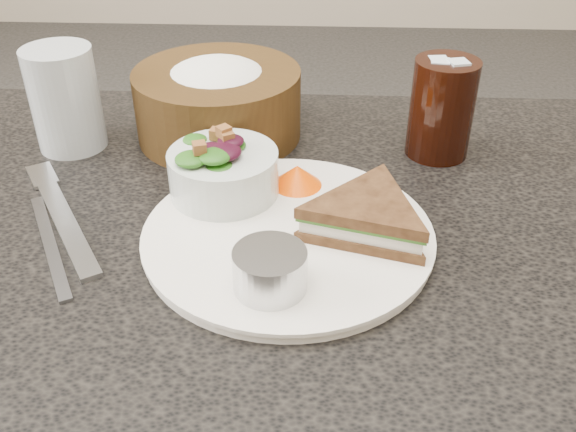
# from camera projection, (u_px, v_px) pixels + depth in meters

# --- Properties ---
(dinner_plate) EXTENTS (0.28, 0.28, 0.01)m
(dinner_plate) POSITION_uv_depth(u_px,v_px,m) (288.00, 236.00, 0.63)
(dinner_plate) COLOR white
(dinner_plate) RESTS_ON dining_table
(sandwich) EXTENTS (0.18, 0.18, 0.04)m
(sandwich) POSITION_uv_depth(u_px,v_px,m) (367.00, 217.00, 0.61)
(sandwich) COLOR brown
(sandwich) RESTS_ON dinner_plate
(salad_bowl) EXTENTS (0.15, 0.15, 0.07)m
(salad_bowl) POSITION_uv_depth(u_px,v_px,m) (223.00, 166.00, 0.67)
(salad_bowl) COLOR silver
(salad_bowl) RESTS_ON dinner_plate
(dressing_ramekin) EXTENTS (0.07, 0.07, 0.04)m
(dressing_ramekin) POSITION_uv_depth(u_px,v_px,m) (270.00, 270.00, 0.55)
(dressing_ramekin) COLOR #B5B6B9
(dressing_ramekin) RESTS_ON dinner_plate
(orange_wedge) EXTENTS (0.07, 0.07, 0.02)m
(orange_wedge) POSITION_uv_depth(u_px,v_px,m) (297.00, 176.00, 0.69)
(orange_wedge) COLOR #FF4E00
(orange_wedge) RESTS_ON dinner_plate
(fork) EXTENTS (0.13, 0.19, 0.01)m
(fork) POSITION_uv_depth(u_px,v_px,m) (64.00, 221.00, 0.66)
(fork) COLOR #B3B5B8
(fork) RESTS_ON dining_table
(knife) EXTENTS (0.10, 0.17, 0.00)m
(knife) POSITION_uv_depth(u_px,v_px,m) (50.00, 245.00, 0.63)
(knife) COLOR gray
(knife) RESTS_ON dining_table
(bread_basket) EXTENTS (0.21, 0.21, 0.12)m
(bread_basket) POSITION_uv_depth(u_px,v_px,m) (218.00, 92.00, 0.79)
(bread_basket) COLOR #463013
(bread_basket) RESTS_ON dining_table
(cola_glass) EXTENTS (0.10, 0.10, 0.13)m
(cola_glass) POSITION_uv_depth(u_px,v_px,m) (442.00, 104.00, 0.75)
(cola_glass) COLOR black
(cola_glass) RESTS_ON dining_table
(water_glass) EXTENTS (0.08, 0.08, 0.12)m
(water_glass) POSITION_uv_depth(u_px,v_px,m) (65.00, 99.00, 0.77)
(water_glass) COLOR #B2BABF
(water_glass) RESTS_ON dining_table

